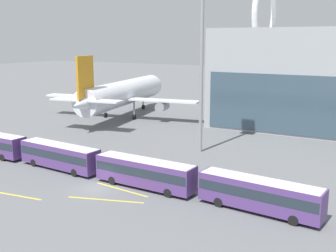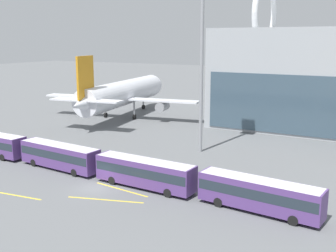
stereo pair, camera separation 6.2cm
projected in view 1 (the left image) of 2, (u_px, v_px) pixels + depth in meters
ground_plane at (96, 188)px, 49.35m from camera, size 440.00×440.00×0.00m
airliner_at_gate_near at (121, 94)px, 92.50m from camera, size 35.75×39.69×14.13m
shuttle_bus_1 at (60, 155)px, 56.16m from camera, size 12.87×3.55×3.36m
shuttle_bus_2 at (145, 172)px, 49.06m from camera, size 12.81×3.14×3.36m
shuttle_bus_3 at (259, 193)px, 42.16m from camera, size 12.89×3.70×3.36m
floodlight_mast at (202, 25)px, 61.49m from camera, size 2.53×2.53×29.36m
lane_stripe_0 at (121, 190)px, 48.81m from camera, size 7.90×1.19×0.01m
lane_stripe_1 at (0, 193)px, 47.83m from camera, size 11.57×1.66×0.01m
lane_stripe_2 at (105, 200)px, 45.67m from camera, size 8.30×2.85×0.01m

